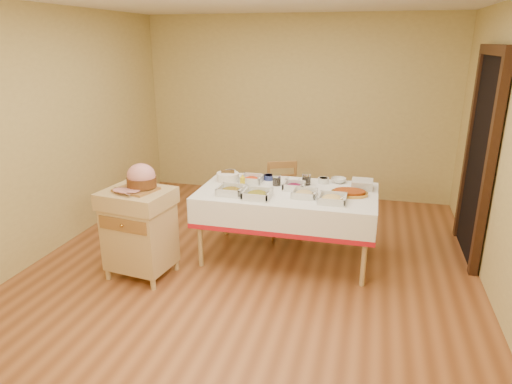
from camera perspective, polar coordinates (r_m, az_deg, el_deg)
room_shell at (r=4.37m, az=-0.51°, el=6.06°), size 5.00×5.00×5.00m
doorway at (r=5.26m, az=26.26°, el=4.18°), size 0.09×1.10×2.20m
dining_table at (r=4.78m, az=3.92°, el=-1.64°), size 1.82×1.02×0.76m
butcher_cart at (r=4.58m, az=-14.37°, el=-4.37°), size 0.69×0.60×0.89m
dining_chair at (r=5.48m, az=3.50°, el=-0.71°), size 0.50×0.49×0.86m
ham_on_board at (r=4.43m, az=-14.23°, el=1.60°), size 0.39×0.37×0.26m
serving_dish_a at (r=4.61m, az=-3.14°, el=0.21°), size 0.26×0.26×0.11m
serving_dish_b at (r=4.49m, az=0.16°, el=-0.28°), size 0.27×0.27×0.11m
serving_dish_c at (r=4.55m, az=6.07°, el=-0.19°), size 0.24×0.24×0.10m
serving_dish_d at (r=4.44m, az=9.53°, el=-0.81°), size 0.26×0.26×0.10m
serving_dish_e at (r=4.97m, az=-0.59°, el=1.60°), size 0.25×0.23×0.11m
serving_dish_f at (r=4.77m, az=4.80°, el=0.75°), size 0.23×0.22×0.10m
small_bowl_left at (r=5.25m, az=-3.24°, el=2.45°), size 0.13×0.13×0.06m
small_bowl_mid at (r=5.08m, az=1.63°, el=1.89°), size 0.13×0.13×0.05m
small_bowl_right at (r=5.01m, az=8.44°, el=1.48°), size 0.12×0.12×0.06m
bowl_white_imported at (r=5.00m, az=4.55°, el=1.45°), size 0.18×0.18×0.04m
bowl_small_imported at (r=5.05m, az=10.29°, el=1.45°), size 0.21×0.21×0.05m
preserve_jar_left at (r=4.87m, az=2.60°, el=1.45°), size 0.09×0.09×0.12m
preserve_jar_right at (r=4.92m, az=6.32°, el=1.56°), size 0.10×0.10×0.13m
mustard_bottle at (r=4.73m, az=-1.69°, el=1.19°), size 0.05×0.05×0.17m
bread_basket at (r=5.04m, az=-3.55°, el=1.93°), size 0.25×0.25×0.11m
plate_stack at (r=4.89m, az=13.13°, el=0.94°), size 0.22×0.22×0.09m
brass_platter at (r=4.67m, az=11.62°, el=-0.08°), size 0.37×0.26×0.05m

